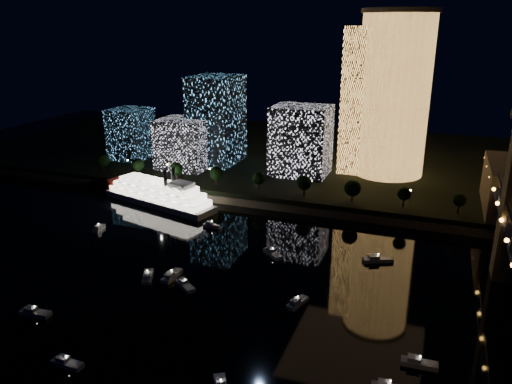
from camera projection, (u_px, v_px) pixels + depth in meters
ground at (251, 323)px, 128.07m from camera, size 520.00×520.00×0.00m
far_bank at (357, 161)px, 269.35m from camera, size 420.00×160.00×5.00m
seawall at (324, 211)px, 200.40m from camera, size 420.00×6.00×3.00m
tower_cylindrical at (394, 94)px, 227.57m from camera, size 34.00×34.00×74.44m
tower_rectangular at (367, 101)px, 233.50m from camera, size 21.09×21.09×67.09m
midrise_blocks at (219, 132)px, 247.66m from camera, size 114.62×40.71×43.68m
riverboat at (155, 193)px, 212.58m from camera, size 58.69×25.11×17.37m
motorboats at (229, 299)px, 137.44m from camera, size 122.12×87.07×2.78m
esplanade_trees at (244, 176)px, 215.13m from camera, size 165.90×6.75×8.87m
street_lamps at (255, 176)px, 219.91m from camera, size 132.70×0.70×5.65m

